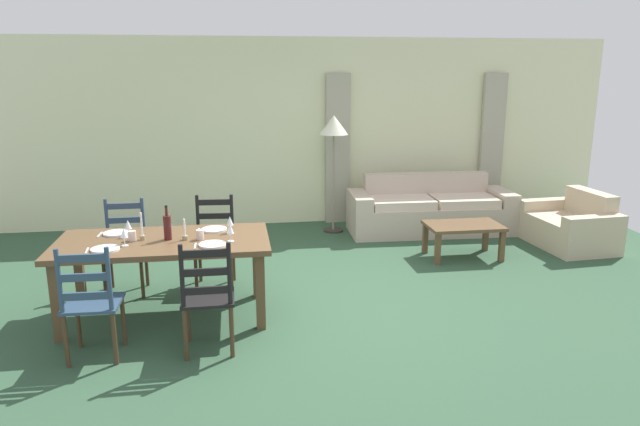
{
  "coord_description": "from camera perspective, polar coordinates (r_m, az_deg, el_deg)",
  "views": [
    {
      "loc": [
        -0.84,
        -5.22,
        2.24
      ],
      "look_at": [
        0.05,
        0.74,
        0.75
      ],
      "focal_mm": 32.52,
      "sensor_mm": 36.0,
      "label": 1
    }
  ],
  "objects": [
    {
      "name": "dining_chair_near_left",
      "position": [
        4.9,
        -21.6,
        -8.2
      ],
      "size": [
        0.43,
        0.41,
        0.96
      ],
      "color": "#2C435C",
      "rests_on": "ground_plane"
    },
    {
      "name": "fork_far_right",
      "position": [
        5.64,
        -11.9,
        -1.71
      ],
      "size": [
        0.03,
        0.17,
        0.01
      ],
      "primitive_type": "cube",
      "rotation": [
        0.0,
        0.0,
        -0.07
      ],
      "color": "silver",
      "rests_on": "dining_table"
    },
    {
      "name": "curtain_panel_right",
      "position": [
        9.32,
        16.52,
        6.3
      ],
      "size": [
        0.35,
        0.08,
        2.2
      ],
      "primitive_type": "cube",
      "color": "#ADA891",
      "rests_on": "ground_plane"
    },
    {
      "name": "wine_glass_near_left",
      "position": [
        5.3,
        -18.73,
        -1.94
      ],
      "size": [
        0.06,
        0.06,
        0.16
      ],
      "color": "white",
      "rests_on": "dining_table"
    },
    {
      "name": "dinner_plate_far_right",
      "position": [
        5.63,
        -10.37,
        -1.59
      ],
      "size": [
        0.24,
        0.24,
        0.02
      ],
      "primitive_type": "cylinder",
      "color": "white",
      "rests_on": "dining_table"
    },
    {
      "name": "armchair_upholstered",
      "position": [
        8.24,
        23.58,
        -1.28
      ],
      "size": [
        0.88,
        1.21,
        0.72
      ],
      "color": "#CBB595",
      "rests_on": "ground_plane"
    },
    {
      "name": "dining_chair_far_right",
      "position": [
        6.21,
        -10.31,
        -2.81
      ],
      "size": [
        0.45,
        0.43,
        0.96
      ],
      "color": "black",
      "rests_on": "ground_plane"
    },
    {
      "name": "curtain_panel_left",
      "position": [
        8.59,
        1.75,
        6.27
      ],
      "size": [
        0.35,
        0.08,
        2.2
      ],
      "primitive_type": "cube",
      "color": "#ADA891",
      "rests_on": "ground_plane"
    },
    {
      "name": "dinner_plate_near_right",
      "position": [
        5.15,
        -10.53,
        -3.07
      ],
      "size": [
        0.24,
        0.24,
        0.02
      ],
      "primitive_type": "cylinder",
      "color": "white",
      "rests_on": "dining_table"
    },
    {
      "name": "dining_chair_far_left",
      "position": [
        6.28,
        -18.62,
        -3.17
      ],
      "size": [
        0.42,
        0.4,
        0.96
      ],
      "color": "#2F4158",
      "rests_on": "ground_plane"
    },
    {
      "name": "candle_short",
      "position": [
        5.35,
        -13.15,
        -2.06
      ],
      "size": [
        0.05,
        0.05,
        0.19
      ],
      "color": "#998C66",
      "rests_on": "dining_table"
    },
    {
      "name": "dinner_plate_near_left",
      "position": [
        5.26,
        -20.37,
        -3.35
      ],
      "size": [
        0.24,
        0.24,
        0.02
      ],
      "primitive_type": "cylinder",
      "color": "white",
      "rests_on": "dining_table"
    },
    {
      "name": "fork_near_left",
      "position": [
        5.3,
        -21.96,
        -3.45
      ],
      "size": [
        0.03,
        0.17,
        0.01
      ],
      "primitive_type": "cube",
      "rotation": [
        0.0,
        0.0,
        0.09
      ],
      "color": "silver",
      "rests_on": "dining_table"
    },
    {
      "name": "standing_lamp",
      "position": [
        8.02,
        1.37,
        7.96
      ],
      "size": [
        0.4,
        0.4,
        1.64
      ],
      "color": "#332D28",
      "rests_on": "ground_plane"
    },
    {
      "name": "wine_glass_near_right",
      "position": [
        5.21,
        -8.82,
        -1.63
      ],
      "size": [
        0.06,
        0.06,
        0.16
      ],
      "color": "white",
      "rests_on": "dining_table"
    },
    {
      "name": "coffee_cup_secondary",
      "position": [
        5.46,
        -17.99,
        -2.15
      ],
      "size": [
        0.07,
        0.07,
        0.09
      ],
      "primitive_type": "cylinder",
      "color": "beige",
      "rests_on": "dining_table"
    },
    {
      "name": "ground_plane",
      "position": [
        5.75,
        0.57,
        -9.15
      ],
      "size": [
        9.6,
        9.6,
        0.02
      ],
      "primitive_type": "cube",
      "color": "#2E4E36"
    },
    {
      "name": "fork_far_left",
      "position": [
        5.77,
        -20.86,
        -1.99
      ],
      "size": [
        0.02,
        0.17,
        0.01
      ],
      "primitive_type": "cube",
      "rotation": [
        0.0,
        0.0,
        -0.04
      ],
      "color": "silver",
      "rests_on": "dining_table"
    },
    {
      "name": "dining_table",
      "position": [
        5.45,
        -15.14,
        -3.42
      ],
      "size": [
        1.9,
        0.96,
        0.75
      ],
      "color": "brown",
      "rests_on": "ground_plane"
    },
    {
      "name": "wine_glass_far_right",
      "position": [
        5.49,
        -8.86,
        -0.83
      ],
      "size": [
        0.06,
        0.06,
        0.16
      ],
      "color": "white",
      "rests_on": "dining_table"
    },
    {
      "name": "coffee_cup_primary",
      "position": [
        5.34,
        -11.72,
        -2.11
      ],
      "size": [
        0.07,
        0.07,
        0.09
      ],
      "primitive_type": "cylinder",
      "color": "beige",
      "rests_on": "dining_table"
    },
    {
      "name": "dining_chair_near_right",
      "position": [
        4.76,
        -10.99,
        -8.12
      ],
      "size": [
        0.42,
        0.4,
        0.96
      ],
      "color": "black",
      "rests_on": "ground_plane"
    },
    {
      "name": "wine_glass_far_left",
      "position": [
        5.58,
        -18.37,
        -1.15
      ],
      "size": [
        0.06,
        0.06,
        0.16
      ],
      "color": "white",
      "rests_on": "dining_table"
    },
    {
      "name": "couch",
      "position": [
        8.37,
        10.69,
        0.2
      ],
      "size": [
        2.3,
        0.87,
        0.8
      ],
      "color": "#C3AF9A",
      "rests_on": "ground_plane"
    },
    {
      "name": "wall_far",
      "position": [
        8.61,
        -2.9,
        7.95
      ],
      "size": [
        9.6,
        0.16,
        2.7
      ],
      "primitive_type": "cube",
      "color": "beige",
      "rests_on": "ground_plane"
    },
    {
      "name": "candle_tall",
      "position": [
        5.45,
        -17.1,
        -1.82
      ],
      "size": [
        0.05,
        0.05,
        0.25
      ],
      "color": "#998C66",
      "rests_on": "dining_table"
    },
    {
      "name": "fork_near_right",
      "position": [
        5.16,
        -12.19,
        -3.18
      ],
      "size": [
        0.02,
        0.17,
        0.01
      ],
      "primitive_type": "cube",
      "rotation": [
        0.0,
        0.0,
        -0.01
      ],
      "color": "silver",
      "rests_on": "dining_table"
    },
    {
      "name": "wine_bottle",
      "position": [
        5.39,
        -14.78,
        -1.34
      ],
      "size": [
        0.07,
        0.07,
        0.32
      ],
      "color": "#471919",
      "rests_on": "dining_table"
    },
    {
      "name": "dinner_plate_far_left",
      "position": [
        5.73,
        -19.4,
        -1.89
      ],
      "size": [
        0.24,
        0.24,
        0.02
      ],
      "primitive_type": "cylinder",
      "color": "white",
      "rests_on": "dining_table"
    },
    {
      "name": "coffee_table",
      "position": [
        7.26,
        13.93,
        -1.56
      ],
      "size": [
        0.9,
        0.56,
        0.42
      ],
      "color": "brown",
      "rests_on": "ground_plane"
    }
  ]
}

